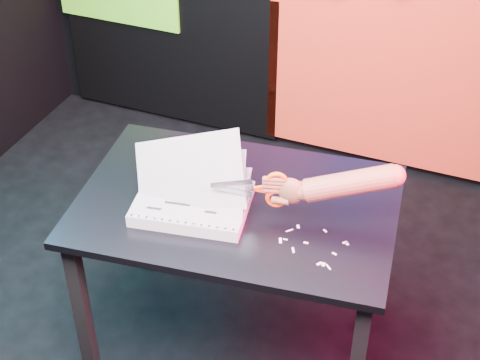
% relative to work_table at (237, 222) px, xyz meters
% --- Properties ---
extents(room, '(3.01, 3.01, 2.71)m').
position_rel_work_table_xyz_m(room, '(-0.25, -0.02, 0.70)').
color(room, black).
rests_on(room, ground).
extents(work_table, '(1.23, 0.89, 0.75)m').
position_rel_work_table_xyz_m(work_table, '(0.00, 0.00, 0.00)').
color(work_table, black).
rests_on(work_table, ground).
extents(printout_stack, '(0.47, 0.35, 0.30)m').
position_rel_work_table_xyz_m(printout_stack, '(-0.13, -0.09, 0.12)').
color(printout_stack, silver).
rests_on(printout_stack, work_table).
extents(scissors, '(0.26, 0.08, 0.15)m').
position_rel_work_table_xyz_m(scissors, '(0.15, -0.05, 0.23)').
color(scissors, '#B0B0B0').
rests_on(scissors, printout_stack).
extents(hand_forearm, '(0.45, 0.17, 0.18)m').
position_rel_work_table_xyz_m(hand_forearm, '(0.36, 0.01, 0.27)').
color(hand_forearm, '#995336').
rests_on(hand_forearm, work_table).
extents(paper_clippings, '(0.23, 0.18, 0.00)m').
position_rel_work_table_xyz_m(paper_clippings, '(0.32, -0.13, 0.10)').
color(paper_clippings, silver).
rests_on(paper_clippings, work_table).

